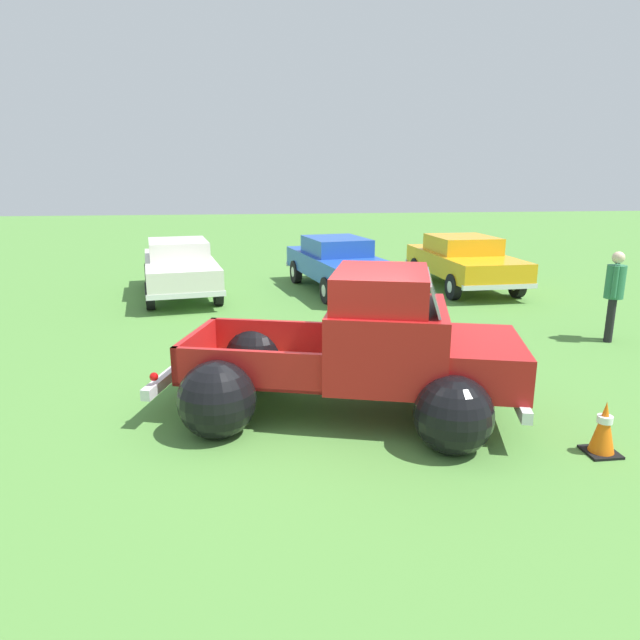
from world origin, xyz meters
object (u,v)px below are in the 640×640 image
show_car_1 (338,262)px  spectator_0 (614,291)px  vintage_pickup_truck (367,358)px  show_car_2 (463,260)px  lane_cone_0 (604,428)px  show_car_0 (180,266)px

show_car_1 → spectator_0: 7.01m
vintage_pickup_truck → show_car_2: (4.48, 8.11, 0.03)m
show_car_1 → spectator_0: bearing=28.0°
show_car_2 → lane_cone_0: show_car_2 is taller
show_car_2 → show_car_1: bearing=-93.2°
show_car_0 → show_car_1: bearing=81.7°
show_car_2 → lane_cone_0: bearing=-14.1°
show_car_0 → spectator_0: 10.12m
show_car_1 → spectator_0: size_ratio=2.80×
show_car_1 → lane_cone_0: 9.80m
lane_cone_0 → show_car_2: bearing=77.8°
vintage_pickup_truck → show_car_1: size_ratio=1.04×
show_car_1 → vintage_pickup_truck: bearing=-16.9°
vintage_pickup_truck → spectator_0: (5.29, 2.69, 0.22)m
show_car_2 → vintage_pickup_truck: bearing=-30.8°
show_car_1 → lane_cone_0: show_car_1 is taller
vintage_pickup_truck → lane_cone_0: bearing=-15.5°
show_car_0 → show_car_1: (4.20, 0.09, -0.00)m
spectator_0 → vintage_pickup_truck: bearing=-117.1°
show_car_0 → spectator_0: (8.54, -5.42, 0.19)m
vintage_pickup_truck → spectator_0: 5.94m
show_car_1 → show_car_0: bearing=-99.2°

